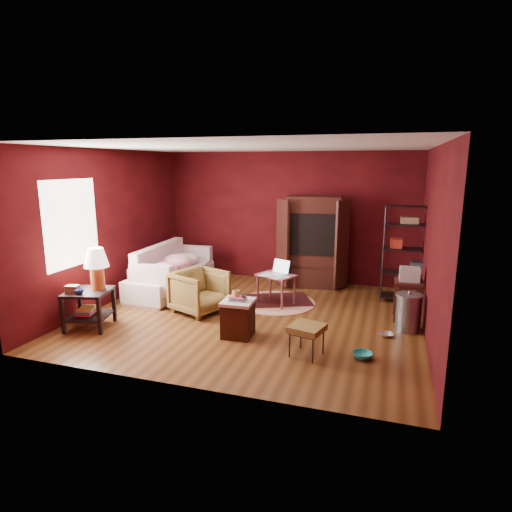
{
  "coord_description": "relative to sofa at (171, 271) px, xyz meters",
  "views": [
    {
      "loc": [
        2.18,
        -6.57,
        2.54
      ],
      "look_at": [
        0.0,
        0.2,
        1.0
      ],
      "focal_mm": 30.0,
      "sensor_mm": 36.0,
      "label": 1
    }
  ],
  "objects": [
    {
      "name": "room",
      "position": [
        1.95,
        -0.83,
        0.97
      ],
      "size": [
        5.54,
        5.04,
        2.84
      ],
      "color": "brown",
      "rests_on": "ground"
    },
    {
      "name": "sofa",
      "position": [
        0.0,
        0.0,
        0.0
      ],
      "size": [
        0.73,
        2.22,
        0.86
      ],
      "primitive_type": "imported",
      "rotation": [
        0.0,
        0.0,
        1.53
      ],
      "color": "beige",
      "rests_on": "ground"
    },
    {
      "name": "armchair",
      "position": [
        1.05,
        -0.92,
        -0.02
      ],
      "size": [
        0.98,
        1.01,
        0.81
      ],
      "primitive_type": "imported",
      "rotation": [
        0.0,
        0.0,
        1.19
      ],
      "color": "black",
      "rests_on": "ground"
    },
    {
      "name": "pet_bowl_steel",
      "position": [
        4.19,
        -1.07,
        -0.32
      ],
      "size": [
        0.22,
        0.09,
        0.21
      ],
      "primitive_type": "imported",
      "rotation": [
        0.0,
        0.0,
        0.16
      ],
      "color": "silver",
      "rests_on": "ground"
    },
    {
      "name": "pet_bowl_turquoise",
      "position": [
        3.9,
        -1.93,
        -0.3
      ],
      "size": [
        0.27,
        0.16,
        0.26
      ],
      "primitive_type": "imported",
      "rotation": [
        0.0,
        0.0,
        -0.31
      ],
      "color": "#29C3BC",
      "rests_on": "ground"
    },
    {
      "name": "vase",
      "position": [
        -0.28,
        -2.31,
        0.24
      ],
      "size": [
        0.14,
        0.15,
        0.13
      ],
      "primitive_type": "imported",
      "rotation": [
        0.0,
        0.0,
        -0.06
      ],
      "color": "#0E1946",
      "rests_on": "side_table"
    },
    {
      "name": "mug",
      "position": [
        2.04,
        -1.72,
        0.25
      ],
      "size": [
        0.13,
        0.12,
        0.11
      ],
      "primitive_type": "imported",
      "rotation": [
        0.0,
        0.0,
        -0.27
      ],
      "color": "#D4BA67",
      "rests_on": "hamper"
    },
    {
      "name": "side_table",
      "position": [
        -0.24,
        -2.04,
        0.33
      ],
      "size": [
        0.77,
        0.77,
        1.26
      ],
      "rotation": [
        0.0,
        0.0,
        0.25
      ],
      "color": "black",
      "rests_on": "ground"
    },
    {
      "name": "sofa_cushions",
      "position": [
        0.02,
        0.01,
        -0.0
      ],
      "size": [
        0.92,
        2.11,
        0.87
      ],
      "rotation": [
        0.0,
        0.0,
        0.04
      ],
      "color": "beige",
      "rests_on": "sofa"
    },
    {
      "name": "hamper",
      "position": [
        2.06,
        -1.73,
        -0.14
      ],
      "size": [
        0.48,
        0.48,
        0.64
      ],
      "rotation": [
        0.0,
        0.0,
        0.05
      ],
      "color": "#3F190E",
      "rests_on": "ground"
    },
    {
      "name": "footstool",
      "position": [
        3.17,
        -2.07,
        -0.06
      ],
      "size": [
        0.51,
        0.51,
        0.43
      ],
      "rotation": [
        0.0,
        0.0,
        -0.25
      ],
      "color": "black",
      "rests_on": "ground"
    },
    {
      "name": "rug_round",
      "position": [
        2.19,
        -0.03,
        -0.42
      ],
      "size": [
        1.65,
        1.65,
        0.01
      ],
      "rotation": [
        0.0,
        0.0,
        0.14
      ],
      "color": "beige",
      "rests_on": "ground"
    },
    {
      "name": "rug_oriental",
      "position": [
        2.15,
        0.08,
        -0.41
      ],
      "size": [
        1.53,
        1.32,
        0.01
      ],
      "rotation": [
        0.0,
        0.0,
        0.44
      ],
      "color": "#4A1315",
      "rests_on": "ground"
    },
    {
      "name": "laptop_desk",
      "position": [
        2.21,
        -0.09,
        0.07
      ],
      "size": [
        0.78,
        0.69,
        0.81
      ],
      "rotation": [
        0.0,
        0.0,
        -0.41
      ],
      "color": "#8D404B",
      "rests_on": "ground"
    },
    {
      "name": "tv_armoire",
      "position": [
        2.61,
        1.29,
        0.55
      ],
      "size": [
        1.47,
        0.92,
        1.89
      ],
      "rotation": [
        0.0,
        0.0,
        0.15
      ],
      "color": "#3E1711",
      "rests_on": "ground"
    },
    {
      "name": "wire_shelving",
      "position": [
        4.47,
        0.8,
        0.56
      ],
      "size": [
        0.9,
        0.42,
        1.81
      ],
      "rotation": [
        0.0,
        0.0,
        0.05
      ],
      "color": "black",
      "rests_on": "ground"
    },
    {
      "name": "small_stand",
      "position": [
        4.49,
        -0.22,
        0.24
      ],
      "size": [
        0.46,
        0.46,
        0.89
      ],
      "rotation": [
        0.0,
        0.0,
        0.03
      ],
      "color": "#3E1711",
      "rests_on": "ground"
    },
    {
      "name": "trash_can",
      "position": [
        4.49,
        -0.72,
        -0.13
      ],
      "size": [
        0.51,
        0.51,
        0.64
      ],
      "rotation": [
        0.0,
        0.0,
        -0.32
      ],
      "color": "gray",
      "rests_on": "ground"
    }
  ]
}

